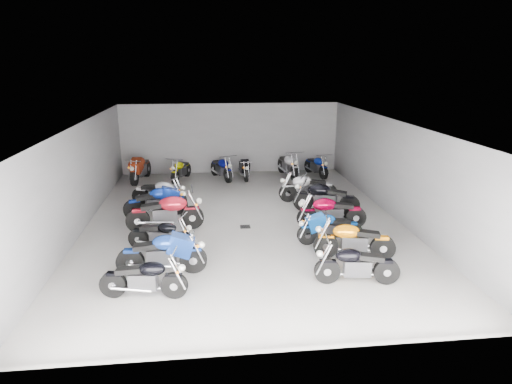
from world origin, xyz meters
TOP-DOWN VIEW (x-y plane):
  - ground at (0.00, 0.00)m, footprint 14.00×14.00m
  - wall_back at (0.00, 7.00)m, footprint 10.00×0.10m
  - wall_left at (-5.00, 0.00)m, footprint 0.10×14.00m
  - wall_right at (5.00, 0.00)m, footprint 0.10×14.00m
  - ceiling at (0.00, 0.00)m, footprint 10.00×14.00m
  - drain_grate at (0.00, -0.50)m, footprint 0.32×0.32m
  - motorcycle_left_a at (-2.59, -4.71)m, footprint 1.95×0.47m
  - motorcycle_left_b at (-2.28, -3.55)m, footprint 2.20×0.45m
  - motorcycle_left_c at (-2.45, -2.06)m, footprint 1.82×0.64m
  - motorcycle_left_d at (-2.43, -0.50)m, footprint 2.37×0.50m
  - motorcycle_left_e at (-2.85, 0.84)m, footprint 2.11×0.63m
  - motorcycle_left_f at (-2.84, 1.84)m, footprint 2.01×1.03m
  - motorcycle_right_a at (2.23, -4.58)m, footprint 1.99×0.47m
  - motorcycle_right_b at (2.61, -3.20)m, footprint 2.12×0.60m
  - motorcycle_right_c at (2.26, -2.10)m, footprint 1.93×0.40m
  - motorcycle_right_d at (2.64, -0.89)m, footprint 2.18×0.46m
  - motorcycle_right_e at (2.84, 0.56)m, footprint 2.14×1.10m
  - motorcycle_right_f at (2.54, 1.98)m, footprint 2.18×0.44m
  - motorcycle_back_a at (-4.01, 5.71)m, footprint 0.66×2.34m
  - motorcycle_back_b at (-2.26, 5.67)m, footprint 0.78×1.90m
  - motorcycle_back_c at (-0.49, 5.67)m, footprint 0.89×2.04m
  - motorcycle_back_d at (0.50, 5.73)m, footprint 0.41×1.93m
  - motorcycle_back_e at (2.51, 5.78)m, footprint 0.61×2.29m
  - motorcycle_back_f at (3.81, 5.79)m, footprint 0.65×1.97m

SIDE VIEW (x-z plane):
  - ground at x=0.00m, z-range 0.00..0.00m
  - drain_grate at x=0.00m, z-range 0.00..0.01m
  - motorcycle_left_c at x=-2.45m, z-range 0.04..0.86m
  - motorcycle_right_c at x=2.26m, z-range 0.04..0.89m
  - motorcycle_back_d at x=0.50m, z-range 0.04..0.89m
  - motorcycle_left_a at x=-2.59m, z-range 0.04..0.90m
  - motorcycle_back_b at x=-2.26m, z-range 0.04..0.91m
  - motorcycle_right_a at x=2.23m, z-range 0.04..0.92m
  - motorcycle_back_f at x=3.81m, z-range 0.04..0.92m
  - motorcycle_back_c at x=-0.49m, z-range 0.04..0.98m
  - motorcycle_right_b at x=2.61m, z-range 0.04..0.98m
  - motorcycle_left_e at x=-2.85m, z-range 0.04..0.98m
  - motorcycle_left_f at x=-2.84m, z-range 0.04..0.99m
  - motorcycle_right_f at x=2.54m, z-range 0.04..1.00m
  - motorcycle_right_d at x=2.64m, z-range 0.04..1.00m
  - motorcycle_left_b at x=-2.28m, z-range 0.04..1.01m
  - motorcycle_right_e at x=2.84m, z-range 0.05..1.05m
  - motorcycle_back_e at x=2.51m, z-range 0.05..1.06m
  - motorcycle_back_a at x=-4.01m, z-range 0.05..1.08m
  - motorcycle_left_d at x=-2.43m, z-range 0.05..1.09m
  - wall_back at x=0.00m, z-range 0.00..3.20m
  - wall_left at x=-5.00m, z-range 0.00..3.20m
  - wall_right at x=5.00m, z-range 0.00..3.20m
  - ceiling at x=0.00m, z-range 3.20..3.24m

